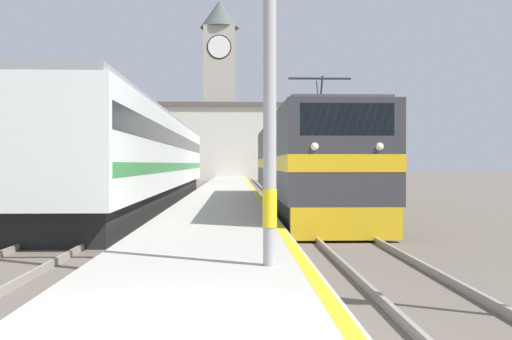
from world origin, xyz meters
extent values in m
plane|color=#60564C|center=(0.00, 30.00, 0.00)|extent=(200.00, 200.00, 0.00)
cube|color=#ADA89E|center=(0.00, 25.00, 0.19)|extent=(3.63, 140.00, 0.38)
cube|color=yellow|center=(1.67, 25.00, 0.38)|extent=(0.20, 140.00, 0.00)
cube|color=#60564C|center=(3.30, 25.00, 0.01)|extent=(2.84, 140.00, 0.02)
cube|color=gray|center=(2.58, 25.00, 0.09)|extent=(0.07, 140.00, 0.14)
cube|color=gray|center=(4.02, 25.00, 0.09)|extent=(0.07, 140.00, 0.14)
cube|color=#60564C|center=(-3.59, 25.00, 0.01)|extent=(2.83, 140.00, 0.02)
cube|color=gray|center=(-4.31, 25.00, 0.09)|extent=(0.07, 140.00, 0.14)
cube|color=gray|center=(-2.87, 25.00, 0.09)|extent=(0.07, 140.00, 0.14)
cube|color=black|center=(3.30, 18.75, 0.45)|extent=(2.46, 17.68, 0.90)
cube|color=#333338|center=(3.30, 18.75, 2.25)|extent=(2.90, 19.21, 2.70)
cube|color=gold|center=(3.30, 18.75, 1.98)|extent=(2.92, 19.23, 0.44)
cube|color=gold|center=(3.30, 9.30, 0.50)|extent=(2.75, 0.30, 0.81)
cube|color=black|center=(3.30, 9.21, 3.05)|extent=(2.32, 0.12, 0.80)
sphere|color=white|center=(2.50, 9.17, 2.39)|extent=(0.20, 0.20, 0.20)
sphere|color=white|center=(4.10, 9.17, 2.39)|extent=(0.20, 0.20, 0.20)
cube|color=#4C4C51|center=(3.30, 18.75, 3.66)|extent=(2.61, 18.25, 0.12)
cylinder|color=#333333|center=(3.30, 13.60, 4.22)|extent=(0.06, 0.63, 1.03)
cylinder|color=#333333|center=(3.30, 14.30, 4.22)|extent=(0.06, 0.63, 1.03)
cube|color=#262626|center=(3.30, 13.95, 4.72)|extent=(2.03, 0.08, 0.06)
cube|color=black|center=(-3.59, 23.98, 0.45)|extent=(2.46, 31.41, 0.90)
cube|color=silver|center=(-3.59, 23.98, 2.44)|extent=(2.90, 32.72, 3.08)
cube|color=black|center=(-3.59, 23.98, 3.06)|extent=(2.92, 32.06, 0.64)
cube|color=#338442|center=(-3.59, 23.98, 1.83)|extent=(2.92, 32.06, 0.36)
cube|color=gray|center=(-3.59, 23.98, 4.08)|extent=(2.67, 32.72, 0.20)
cylinder|color=#9E9EA3|center=(1.11, 3.96, 4.41)|extent=(0.21, 0.21, 8.07)
cylinder|color=yellow|center=(1.11, 3.96, 1.28)|extent=(0.23, 0.23, 0.60)
cube|color=#ADA393|center=(-1.53, 74.83, 10.02)|extent=(4.13, 4.13, 20.05)
cylinder|color=black|center=(-1.53, 72.74, 17.16)|extent=(3.19, 0.06, 3.19)
cylinder|color=white|center=(-1.53, 72.71, 17.16)|extent=(2.89, 0.10, 2.89)
cone|color=#47514C|center=(-1.53, 74.83, 21.91)|extent=(5.17, 5.17, 3.72)
cube|color=beige|center=(-0.98, 68.43, 4.36)|extent=(21.33, 6.31, 8.72)
cube|color=#564C47|center=(-0.98, 68.43, 8.97)|extent=(21.93, 6.91, 0.50)
camera|label=1|loc=(0.57, -5.34, 1.98)|focal=42.00mm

